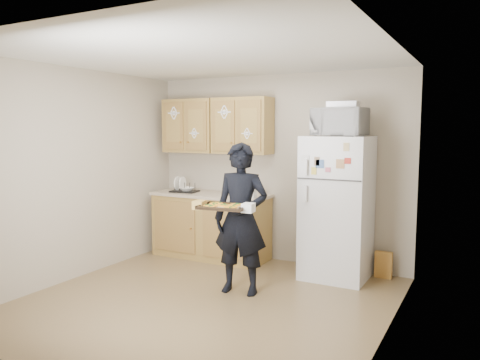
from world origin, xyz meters
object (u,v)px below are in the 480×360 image
at_px(refrigerator, 337,208).
at_px(dish_rack, 184,187).
at_px(microwave, 340,122).
at_px(person, 241,219).
at_px(baking_tray, 223,207).

distance_m(refrigerator, dish_rack, 2.20).
bearing_deg(dish_rack, microwave, -0.90).
height_order(person, microwave, microwave).
bearing_deg(microwave, dish_rack, -176.53).
height_order(refrigerator, baking_tray, refrigerator).
bearing_deg(dish_rack, person, -34.68).
distance_m(refrigerator, microwave, 1.01).
bearing_deg(microwave, person, -124.81).
relative_size(refrigerator, microwave, 2.89).
bearing_deg(dish_rack, baking_tray, -42.85).
xyz_separation_m(refrigerator, person, (-0.76, -1.01, -0.03)).
height_order(refrigerator, person, refrigerator).
height_order(refrigerator, dish_rack, refrigerator).
relative_size(microwave, dish_rack, 1.63).
bearing_deg(baking_tray, person, 72.70).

